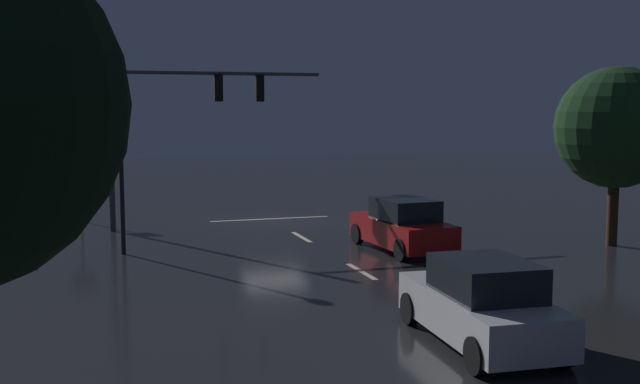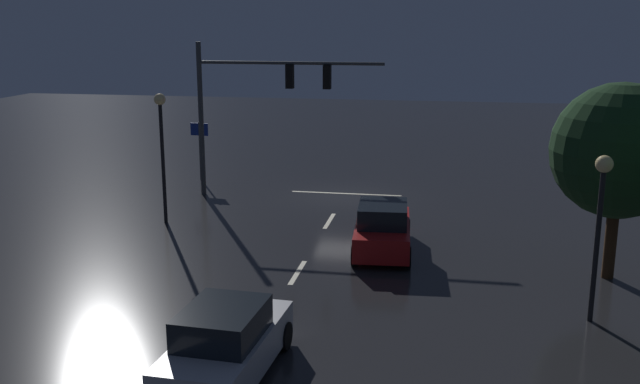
# 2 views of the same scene
# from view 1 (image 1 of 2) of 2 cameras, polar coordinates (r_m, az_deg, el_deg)

# --- Properties ---
(ground_plane) EXTENTS (80.00, 80.00, 0.00)m
(ground_plane) POSITION_cam_1_polar(r_m,az_deg,el_deg) (31.02, -3.47, -2.18)
(ground_plane) COLOR #232326
(traffic_signal_assembly) EXTENTS (8.18, 0.47, 6.76)m
(traffic_signal_assembly) POSITION_cam_1_polar(r_m,az_deg,el_deg) (29.43, -10.38, 6.26)
(traffic_signal_assembly) COLOR #383A3D
(traffic_signal_assembly) RESTS_ON ground_plane
(lane_dash_far) EXTENTS (0.16, 2.20, 0.01)m
(lane_dash_far) POSITION_cam_1_polar(r_m,az_deg,el_deg) (27.21, -1.39, -3.38)
(lane_dash_far) COLOR beige
(lane_dash_far) RESTS_ON ground_plane
(lane_dash_mid) EXTENTS (0.16, 2.20, 0.01)m
(lane_dash_mid) POSITION_cam_1_polar(r_m,az_deg,el_deg) (21.63, 3.12, -5.95)
(lane_dash_mid) COLOR beige
(lane_dash_mid) RESTS_ON ground_plane
(lane_dash_near) EXTENTS (0.16, 2.20, 0.01)m
(lane_dash_near) POSITION_cam_1_polar(r_m,az_deg,el_deg) (16.34, 10.75, -10.14)
(lane_dash_near) COLOR beige
(lane_dash_near) RESTS_ON ground_plane
(stop_bar) EXTENTS (5.00, 0.16, 0.01)m
(stop_bar) POSITION_cam_1_polar(r_m,az_deg,el_deg) (31.63, -3.76, -2.01)
(stop_bar) COLOR beige
(stop_bar) RESTS_ON ground_plane
(car_approaching) EXTENTS (2.16, 4.47, 1.70)m
(car_approaching) POSITION_cam_1_polar(r_m,az_deg,el_deg) (24.74, 6.18, -2.54)
(car_approaching) COLOR maroon
(car_approaching) RESTS_ON ground_plane
(car_distant) EXTENTS (2.13, 4.46, 1.70)m
(car_distant) POSITION_cam_1_polar(r_m,az_deg,el_deg) (15.31, 11.99, -8.22)
(car_distant) COLOR #B7B7BC
(car_distant) RESTS_ON ground_plane
(street_lamp_right_kerb) EXTENTS (0.44, 0.44, 5.00)m
(street_lamp_right_kerb) POSITION_cam_1_polar(r_m,az_deg,el_deg) (24.48, -14.69, 3.57)
(street_lamp_right_kerb) COLOR black
(street_lamp_right_kerb) RESTS_ON ground_plane
(route_sign) EXTENTS (0.90, 0.16, 2.86)m
(route_sign) POSITION_cam_1_polar(r_m,az_deg,el_deg) (32.02, -17.50, 1.51)
(route_sign) COLOR #383A3D
(route_sign) RESTS_ON ground_plane
(tree_left_far) EXTENTS (4.01, 4.01, 5.95)m
(tree_left_far) POSITION_cam_1_polar(r_m,az_deg,el_deg) (26.99, 21.27, 4.49)
(tree_left_far) COLOR #382314
(tree_left_far) RESTS_ON ground_plane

